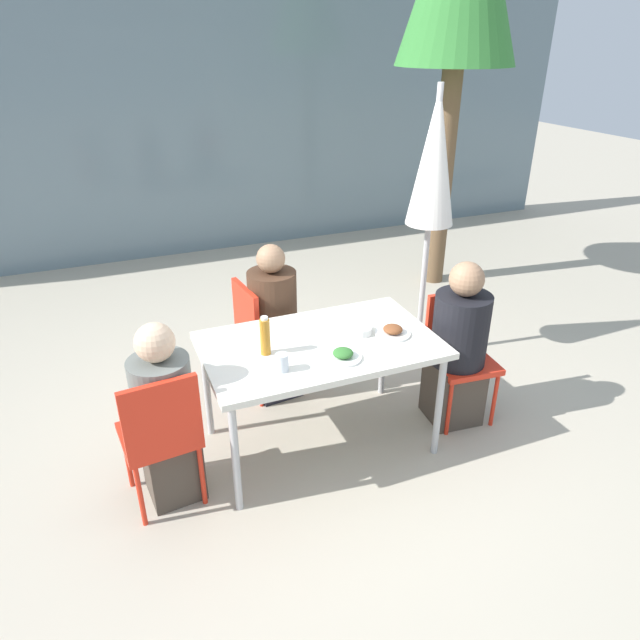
{
  "coord_description": "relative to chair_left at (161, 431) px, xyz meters",
  "views": [
    {
      "loc": [
        -1.13,
        -2.77,
        2.41
      ],
      "look_at": [
        0.0,
        0.0,
        0.9
      ],
      "focal_mm": 32.0,
      "sensor_mm": 36.0,
      "label": 1
    }
  ],
  "objects": [
    {
      "name": "ground_plane",
      "position": [
        0.99,
        0.18,
        -0.51
      ],
      "size": [
        24.0,
        24.0,
        0.0
      ],
      "primitive_type": "plane",
      "color": "#B2A893"
    },
    {
      "name": "building_facade",
      "position": [
        0.99,
        4.27,
        0.99
      ],
      "size": [
        10.0,
        0.2,
        3.0
      ],
      "color": "slate",
      "rests_on": "ground"
    },
    {
      "name": "dining_table",
      "position": [
        0.99,
        0.18,
        0.18
      ],
      "size": [
        1.4,
        0.86,
        0.75
      ],
      "color": "silver",
      "rests_on": "ground"
    },
    {
      "name": "chair_left",
      "position": [
        0.0,
        0.0,
        0.0
      ],
      "size": [
        0.44,
        0.44,
        0.87
      ],
      "rotation": [
        0.0,
        0.0,
        0.1
      ],
      "color": "red",
      "rests_on": "ground"
    },
    {
      "name": "person_left",
      "position": [
        0.04,
        0.08,
        0.01
      ],
      "size": [
        0.33,
        0.33,
        1.1
      ],
      "rotation": [
        0.0,
        0.0,
        0.1
      ],
      "color": "#473D33",
      "rests_on": "ground"
    },
    {
      "name": "chair_right",
      "position": [
        2.0,
        0.18,
        0.0
      ],
      "size": [
        0.43,
        0.43,
        0.87
      ],
      "rotation": [
        0.0,
        0.0,
        3.06
      ],
      "color": "red",
      "rests_on": "ground"
    },
    {
      "name": "person_right",
      "position": [
        1.95,
        0.1,
        0.03
      ],
      "size": [
        0.36,
        0.36,
        1.15
      ],
      "rotation": [
        0.0,
        0.0,
        3.06
      ],
      "color": "#473D33",
      "rests_on": "ground"
    },
    {
      "name": "chair_far",
      "position": [
        0.83,
        0.9,
        0.0
      ],
      "size": [
        0.44,
        0.44,
        0.87
      ],
      "rotation": [
        0.0,
        0.0,
        -1.45
      ],
      "color": "red",
      "rests_on": "ground"
    },
    {
      "name": "person_far",
      "position": [
        0.91,
        0.86,
        0.03
      ],
      "size": [
        0.34,
        0.34,
        1.16
      ],
      "rotation": [
        0.0,
        0.0,
        -1.45
      ],
      "color": "black",
      "rests_on": "ground"
    },
    {
      "name": "closed_umbrella",
      "position": [
        2.18,
        0.94,
        1.02
      ],
      "size": [
        0.36,
        0.36,
        2.12
      ],
      "color": "#333333",
      "rests_on": "ground"
    },
    {
      "name": "plate_0",
      "position": [
        1.04,
        -0.04,
        0.26
      ],
      "size": [
        0.21,
        0.21,
        0.06
      ],
      "color": "white",
      "rests_on": "dining_table"
    },
    {
      "name": "plate_1",
      "position": [
        1.44,
        0.11,
        0.26
      ],
      "size": [
        0.22,
        0.22,
        0.06
      ],
      "color": "white",
      "rests_on": "dining_table"
    },
    {
      "name": "bottle",
      "position": [
        0.65,
        0.18,
        0.35
      ],
      "size": [
        0.06,
        0.06,
        0.24
      ],
      "color": "#B7751E",
      "rests_on": "dining_table"
    },
    {
      "name": "drinking_cup",
      "position": [
        0.68,
        -0.03,
        0.29
      ],
      "size": [
        0.07,
        0.07,
        0.1
      ],
      "color": "silver",
      "rests_on": "dining_table"
    },
    {
      "name": "salad_bowl",
      "position": [
        1.27,
        0.2,
        0.26
      ],
      "size": [
        0.15,
        0.15,
        0.05
      ],
      "color": "white",
      "rests_on": "dining_table"
    }
  ]
}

